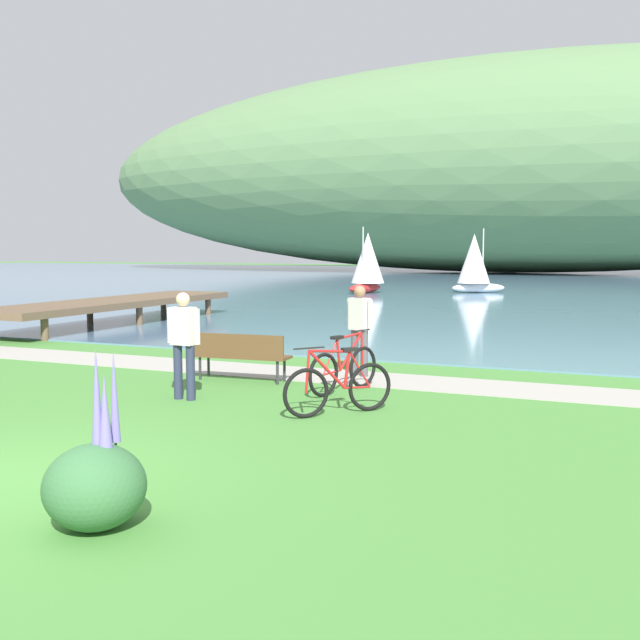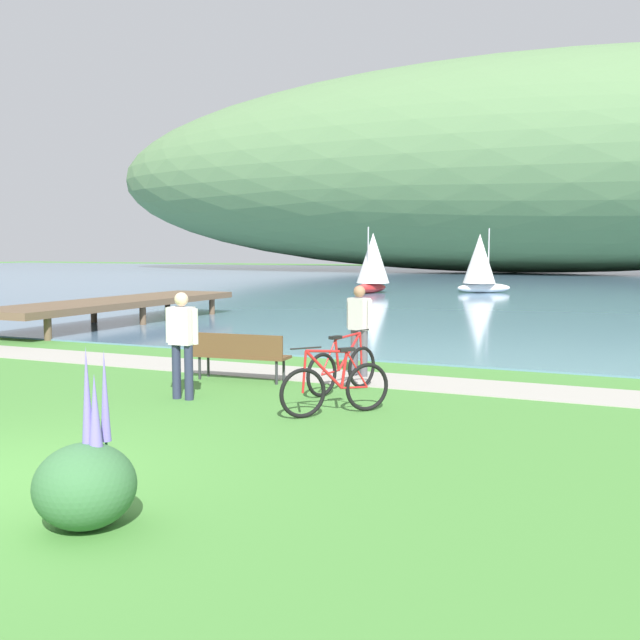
{
  "view_description": "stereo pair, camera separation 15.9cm",
  "coord_description": "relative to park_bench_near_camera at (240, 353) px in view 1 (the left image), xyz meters",
  "views": [
    {
      "loc": [
        6.13,
        -5.5,
        2.4
      ],
      "look_at": [
        0.4,
        7.85,
        1.0
      ],
      "focal_mm": 41.77,
      "sensor_mm": 36.0,
      "label": 1
    },
    {
      "loc": [
        6.27,
        -5.43,
        2.4
      ],
      "look_at": [
        0.4,
        7.85,
        1.0
      ],
      "focal_mm": 41.77,
      "sensor_mm": 36.0,
      "label": 2
    }
  ],
  "objects": [
    {
      "name": "bay_water",
      "position": [
        0.45,
        43.18,
        -0.5
      ],
      "size": [
        180.0,
        80.0,
        0.04
      ],
      "primitive_type": "cube",
      "color": "#5B7F9E",
      "rests_on": "ground"
    },
    {
      "name": "person_at_shoreline",
      "position": [
        1.8,
        1.36,
        0.46
      ],
      "size": [
        0.57,
        0.34,
        1.71
      ],
      "color": "#4C4C51",
      "rests_on": "ground"
    },
    {
      "name": "park_bench_near_camera",
      "position": [
        0.0,
        0.0,
        0.0
      ],
      "size": [
        1.83,
        0.62,
        0.88
      ],
      "color": "brown",
      "rests_on": "ground"
    },
    {
      "name": "bicycle_beside_path",
      "position": [
        2.1,
        -0.21,
        -0.12
      ],
      "size": [
        0.59,
        1.71,
        1.01
      ],
      "color": "black",
      "rests_on": "ground"
    },
    {
      "name": "distant_hillside",
      "position": [
        -5.4,
        62.93,
        9.81
      ],
      "size": [
        90.98,
        28.0,
        20.58
      ],
      "primitive_type": "ellipsoid",
      "color": "#567A4C",
      "rests_on": "bay_water"
    },
    {
      "name": "sailboat_toward_hillside",
      "position": [
        -1.51,
        28.18,
        1.13
      ],
      "size": [
        2.91,
        2.44,
        3.43
      ],
      "color": "white",
      "rests_on": "bay_water"
    },
    {
      "name": "person_on_the_grass",
      "position": [
        -0.01,
        -1.78,
        0.46
      ],
      "size": [
        0.61,
        0.23,
        1.71
      ],
      "color": "#282D47",
      "rests_on": "ground"
    },
    {
      "name": "bicycle_leaning_near_bench",
      "position": [
        2.64,
        -1.81,
        -0.12
      ],
      "size": [
        1.18,
        1.4,
        1.01
      ],
      "color": "black",
      "rests_on": "ground"
    },
    {
      "name": "echium_bush_closest_to_camera",
      "position": [
        2.37,
        -6.73,
        -0.12
      ],
      "size": [
        0.88,
        0.88,
        1.57
      ],
      "color": "#386B3D",
      "rests_on": "ground"
    },
    {
      "name": "pier_dock",
      "position": [
        -8.55,
        7.18,
        0.17
      ],
      "size": [
        2.4,
        10.0,
        0.8
      ],
      "color": "brown",
      "rests_on": "ground"
    },
    {
      "name": "shoreline_path",
      "position": [
        0.45,
        1.13,
        -0.52
      ],
      "size": [
        60.0,
        1.5,
        0.01
      ],
      "primitive_type": "cube",
      "color": "#A39E93",
      "rests_on": "ground"
    },
    {
      "name": "sailboat_mid_bay",
      "position": [
        -6.75,
        25.85,
        1.16
      ],
      "size": [
        2.06,
        3.07,
        3.49
      ],
      "color": "#B22323",
      "rests_on": "bay_water"
    }
  ]
}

